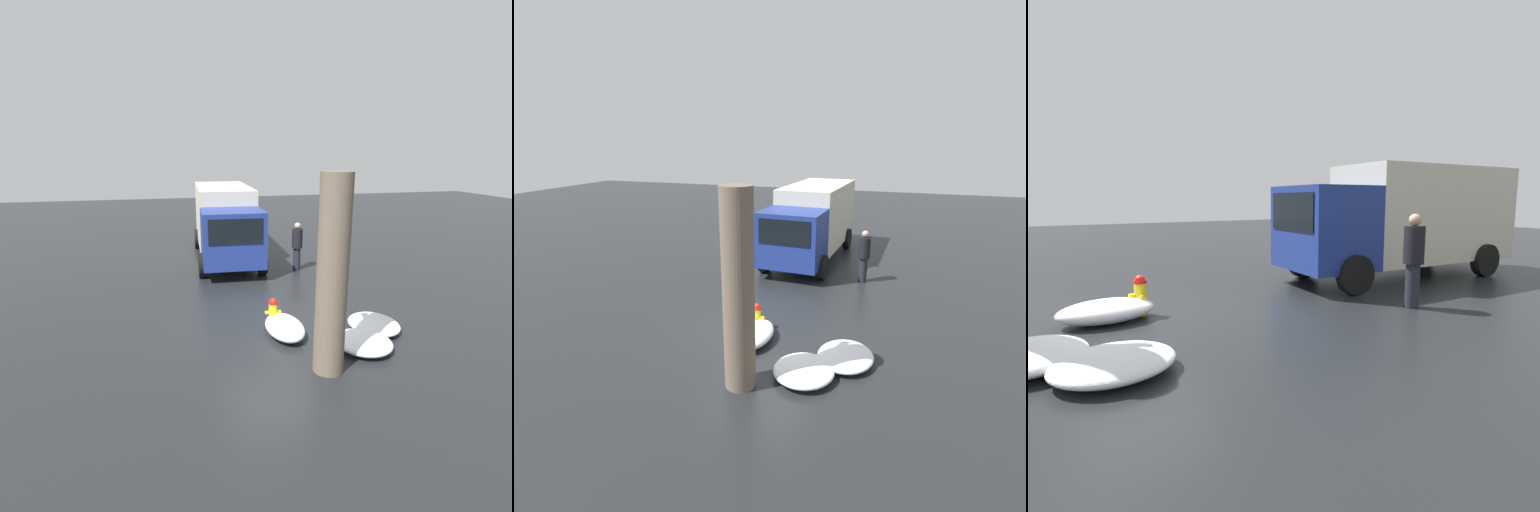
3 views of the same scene
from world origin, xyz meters
TOP-DOWN VIEW (x-y plane):
  - ground_plane at (0.00, 0.00)m, footprint 60.00×60.00m
  - fire_hydrant at (-0.00, 0.00)m, footprint 0.33×0.42m
  - tree_trunk at (-2.40, -0.54)m, footprint 0.97×0.64m
  - delivery_truck at (7.09, 0.15)m, footprint 6.95×2.76m
  - pedestrian at (4.70, -2.25)m, footprint 0.40×0.40m
  - snow_pile_by_hydrant at (-1.73, -1.72)m, footprint 1.38×1.31m
  - snow_pile_curbside at (-0.84, -2.47)m, footprint 1.47×1.26m
  - snow_pile_by_tree at (-0.61, -0.14)m, footprint 1.59×0.93m

SIDE VIEW (x-z plane):
  - ground_plane at x=0.00m, z-range 0.00..0.00m
  - snow_pile_curbside at x=-0.84m, z-range 0.00..0.31m
  - snow_pile_by_hydrant at x=-1.73m, z-range 0.00..0.33m
  - snow_pile_by_tree at x=-0.61m, z-range 0.00..0.41m
  - fire_hydrant at x=0.00m, z-range 0.01..0.77m
  - pedestrian at x=4.70m, z-range 0.08..1.94m
  - delivery_truck at x=7.09m, z-range 0.13..3.14m
  - tree_trunk at x=-2.40m, z-range 0.02..4.14m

